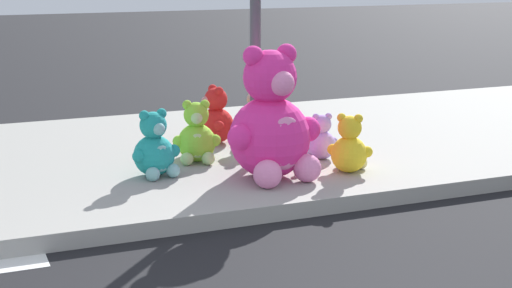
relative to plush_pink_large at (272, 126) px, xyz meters
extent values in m
cube|color=#9E9B93|center=(-0.93, 1.39, -0.58)|extent=(28.00, 4.40, 0.15)
cylinder|color=#4C4C51|center=(0.07, 0.59, 1.09)|extent=(0.11, 0.11, 3.20)
sphere|color=#F22D93|center=(0.00, 0.04, -0.12)|extent=(0.78, 0.78, 0.78)
ellipsoid|color=pink|center=(0.03, -0.24, -0.12)|extent=(0.45, 0.22, 0.51)
sphere|color=#F22D93|center=(0.00, 0.04, 0.46)|extent=(0.51, 0.51, 0.51)
sphere|color=pink|center=(0.02, -0.18, 0.43)|extent=(0.23, 0.23, 0.23)
sphere|color=#F22D93|center=(0.17, 0.06, 0.66)|extent=(0.19, 0.19, 0.19)
sphere|color=#F22D93|center=(0.37, -0.01, -0.06)|extent=(0.24, 0.24, 0.24)
sphere|color=pink|center=(0.25, -0.26, -0.37)|extent=(0.27, 0.27, 0.27)
sphere|color=#F22D93|center=(-0.18, 0.02, 0.66)|extent=(0.19, 0.19, 0.19)
sphere|color=#F22D93|center=(-0.36, -0.10, -0.06)|extent=(0.24, 0.24, 0.24)
sphere|color=pink|center=(-0.18, -0.32, -0.37)|extent=(0.27, 0.27, 0.27)
sphere|color=red|center=(0.00, 1.59, -0.31)|extent=(0.40, 0.40, 0.40)
ellipsoid|color=#DB7B7B|center=(-0.14, 1.58, -0.31)|extent=(0.10, 0.23, 0.26)
sphere|color=red|center=(0.00, 1.59, -0.01)|extent=(0.26, 0.26, 0.26)
sphere|color=#DB7B7B|center=(-0.11, 1.58, -0.02)|extent=(0.12, 0.12, 0.12)
sphere|color=red|center=(0.01, 1.49, 0.10)|extent=(0.10, 0.10, 0.10)
sphere|color=red|center=(-0.04, 1.39, -0.28)|extent=(0.13, 0.13, 0.13)
sphere|color=#DB7B7B|center=(-0.16, 1.46, -0.44)|extent=(0.14, 0.14, 0.14)
sphere|color=red|center=(0.00, 1.68, 0.10)|extent=(0.10, 0.10, 0.10)
sphere|color=red|center=(-0.06, 1.77, -0.28)|extent=(0.13, 0.13, 0.13)
sphere|color=#DB7B7B|center=(-0.18, 1.68, -0.44)|extent=(0.14, 0.14, 0.14)
sphere|color=#B28CD8|center=(0.77, 0.47, -0.36)|extent=(0.30, 0.30, 0.30)
ellipsoid|color=silver|center=(0.79, 0.57, -0.36)|extent=(0.17, 0.09, 0.19)
sphere|color=#B28CD8|center=(0.77, 0.47, -0.14)|extent=(0.20, 0.20, 0.20)
sphere|color=silver|center=(0.78, 0.55, -0.15)|extent=(0.09, 0.09, 0.09)
sphere|color=#B28CD8|center=(0.70, 0.48, -0.06)|extent=(0.07, 0.07, 0.07)
sphere|color=#B28CD8|center=(0.64, 0.52, -0.34)|extent=(0.09, 0.09, 0.09)
sphere|color=silver|center=(0.71, 0.60, -0.46)|extent=(0.10, 0.10, 0.10)
sphere|color=#B28CD8|center=(0.84, 0.46, -0.06)|extent=(0.07, 0.07, 0.07)
sphere|color=#B28CD8|center=(0.92, 0.48, -0.34)|extent=(0.09, 0.09, 0.09)
sphere|color=silver|center=(0.87, 0.58, -0.46)|extent=(0.10, 0.10, 0.10)
sphere|color=olive|center=(0.50, 1.41, -0.30)|extent=(0.42, 0.42, 0.42)
ellipsoid|color=tan|center=(0.35, 1.44, -0.30)|extent=(0.14, 0.25, 0.27)
sphere|color=olive|center=(0.50, 1.41, 0.02)|extent=(0.28, 0.28, 0.28)
sphere|color=tan|center=(0.38, 1.44, 0.00)|extent=(0.13, 0.13, 0.13)
sphere|color=olive|center=(0.48, 1.32, 0.13)|extent=(0.10, 0.10, 0.10)
sphere|color=olive|center=(0.40, 1.23, -0.27)|extent=(0.13, 0.13, 0.13)
sphere|color=tan|center=(0.30, 1.33, -0.44)|extent=(0.14, 0.14, 0.14)
sphere|color=olive|center=(0.52, 1.51, 0.13)|extent=(0.10, 0.10, 0.10)
sphere|color=olive|center=(0.49, 1.62, -0.27)|extent=(0.13, 0.13, 0.13)
sphere|color=tan|center=(0.35, 1.56, -0.44)|extent=(0.14, 0.14, 0.14)
sphere|color=#8CD133|center=(-0.47, 0.87, -0.31)|extent=(0.39, 0.39, 0.39)
ellipsoid|color=#B8DE87|center=(-0.50, 0.73, -0.31)|extent=(0.23, 0.14, 0.26)
sphere|color=#8CD133|center=(-0.47, 0.87, -0.02)|extent=(0.26, 0.26, 0.26)
sphere|color=#B8DE87|center=(-0.49, 0.77, -0.03)|extent=(0.12, 0.12, 0.12)
sphere|color=#8CD133|center=(-0.38, 0.85, 0.09)|extent=(0.10, 0.10, 0.10)
sphere|color=#8CD133|center=(-0.30, 0.77, -0.28)|extent=(0.12, 0.12, 0.12)
sphere|color=#B8DE87|center=(-0.41, 0.68, -0.44)|extent=(0.14, 0.14, 0.14)
sphere|color=#8CD133|center=(-0.55, 0.90, 0.09)|extent=(0.10, 0.10, 0.10)
sphere|color=#8CD133|center=(-0.66, 0.87, -0.28)|extent=(0.12, 0.12, 0.12)
sphere|color=#B8DE87|center=(-0.61, 0.74, -0.44)|extent=(0.14, 0.14, 0.14)
sphere|color=teal|center=(-1.02, 0.50, -0.31)|extent=(0.40, 0.40, 0.40)
ellipsoid|color=#7BBFBC|center=(-0.98, 0.36, -0.31)|extent=(0.23, 0.14, 0.26)
sphere|color=teal|center=(-1.02, 0.50, -0.01)|extent=(0.26, 0.26, 0.26)
sphere|color=#7BBFBC|center=(-0.99, 0.39, -0.03)|extent=(0.12, 0.12, 0.12)
sphere|color=teal|center=(-0.93, 0.52, 0.09)|extent=(0.10, 0.10, 0.10)
sphere|color=teal|center=(-0.82, 0.50, -0.28)|extent=(0.12, 0.12, 0.12)
sphere|color=#7BBFBC|center=(-0.87, 0.36, -0.44)|extent=(0.14, 0.14, 0.14)
sphere|color=teal|center=(-1.11, 0.48, 0.09)|extent=(0.10, 0.10, 0.10)
sphere|color=teal|center=(-1.19, 0.41, -0.28)|extent=(0.12, 0.12, 0.12)
sphere|color=#7BBFBC|center=(-1.08, 0.31, -0.44)|extent=(0.14, 0.14, 0.14)
sphere|color=yellow|center=(0.78, -0.10, -0.33)|extent=(0.36, 0.36, 0.36)
ellipsoid|color=#F0DB80|center=(0.86, 0.00, -0.33)|extent=(0.20, 0.19, 0.23)
sphere|color=yellow|center=(0.78, -0.10, -0.06)|extent=(0.24, 0.24, 0.24)
sphere|color=#F0DB80|center=(0.84, -0.03, -0.08)|extent=(0.11, 0.11, 0.11)
sphere|color=yellow|center=(0.72, -0.05, 0.03)|extent=(0.09, 0.09, 0.09)
sphere|color=yellow|center=(0.68, 0.04, -0.30)|extent=(0.11, 0.11, 0.11)
sphere|color=#F0DB80|center=(0.80, 0.08, -0.45)|extent=(0.12, 0.12, 0.12)
sphere|color=yellow|center=(0.84, -0.15, 0.03)|extent=(0.09, 0.09, 0.09)
sphere|color=yellow|center=(0.94, -0.18, -0.30)|extent=(0.11, 0.11, 0.11)
sphere|color=#F0DB80|center=(0.95, -0.05, -0.45)|extent=(0.12, 0.12, 0.12)
camera|label=1|loc=(-2.89, -6.62, 1.54)|focal=54.96mm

